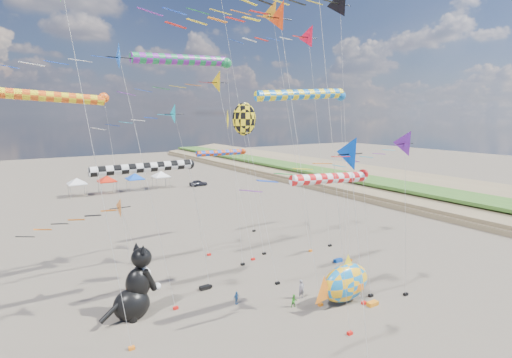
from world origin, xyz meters
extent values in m
cone|color=#601E91|center=(7.68, 4.77, 12.27)|extent=(1.86, 1.99, 2.05)
cylinder|color=#B2B2B2|center=(8.58, 4.77, 6.13)|extent=(1.83, 0.02, 12.27)
cube|color=black|center=(9.49, 4.77, 0.10)|extent=(0.36, 0.24, 0.20)
cylinder|color=#B2B2B2|center=(3.68, 18.61, 12.93)|extent=(3.10, 0.02, 25.87)
cube|color=black|center=(5.22, 18.61, 0.10)|extent=(0.36, 0.24, 0.20)
cylinder|color=#B2B2B2|center=(-12.02, 9.14, 10.44)|extent=(2.21, 0.02, 20.89)
cube|color=black|center=(-10.93, 9.14, 0.10)|extent=(0.36, 0.24, 0.20)
cone|color=black|center=(9.68, 12.46, 23.77)|extent=(2.70, 2.89, 2.98)
cylinder|color=#B2B2B2|center=(10.45, 12.46, 11.89)|extent=(1.58, 0.02, 23.77)
cube|color=black|center=(11.23, 12.46, 0.10)|extent=(0.36, 0.24, 0.20)
cone|color=yellow|center=(1.01, 17.89, 17.09)|extent=(2.08, 2.22, 2.29)
cylinder|color=#B2B2B2|center=(2.21, 17.89, 8.54)|extent=(2.43, 0.02, 17.09)
cube|color=black|center=(3.41, 17.89, 0.10)|extent=(0.36, 0.24, 0.20)
cone|color=blue|center=(-8.93, 12.52, 17.79)|extent=(1.71, 1.83, 1.88)
cylinder|color=#B2B2B2|center=(-7.84, 12.52, 8.90)|extent=(2.19, 0.02, 17.80)
cube|color=black|center=(-6.76, 12.52, 0.10)|extent=(0.36, 0.24, 0.20)
cone|color=#0543C8|center=(-2.61, -0.92, 12.47)|extent=(1.63, 1.75, 1.80)
cylinder|color=#B2B2B2|center=(-1.84, -0.92, 6.24)|extent=(1.58, 0.02, 12.48)
cylinder|color=#B2B2B2|center=(-0.40, 3.10, 11.99)|extent=(3.94, 0.02, 23.98)
cube|color=black|center=(1.56, 3.10, 0.10)|extent=(0.36, 0.24, 0.20)
cone|color=#15CBDE|center=(-2.37, 21.40, 14.28)|extent=(1.91, 2.04, 2.11)
cylinder|color=#B2B2B2|center=(-1.02, 21.40, 7.14)|extent=(2.71, 0.02, 14.28)
cube|color=black|center=(0.32, 21.40, 0.10)|extent=(0.36, 0.24, 0.20)
cone|color=orange|center=(-8.92, 17.26, 7.31)|extent=(1.62, 1.73, 1.78)
cylinder|color=#B2B2B2|center=(-8.13, 17.26, 3.65)|extent=(1.61, 0.02, 7.31)
cube|color=black|center=(-7.34, 17.26, 0.10)|extent=(0.36, 0.24, 0.20)
cone|color=red|center=(10.51, 16.83, 21.68)|extent=(2.24, 2.40, 2.48)
cylinder|color=#B2B2B2|center=(11.58, 16.83, 10.84)|extent=(2.17, 0.02, 21.69)
cube|color=black|center=(12.65, 16.83, 0.10)|extent=(0.36, 0.24, 0.20)
cone|color=#FF3E0E|center=(-0.98, 7.14, 20.31)|extent=(1.98, 2.11, 2.18)
cylinder|color=#B2B2B2|center=(0.82, 7.14, 10.15)|extent=(3.62, 0.02, 20.31)
cube|color=black|center=(2.62, 7.14, 0.10)|extent=(0.36, 0.24, 0.20)
cone|color=orange|center=(6.66, 16.68, 23.04)|extent=(2.26, 2.42, 2.50)
cylinder|color=#B2B2B2|center=(8.22, 16.68, 11.52)|extent=(3.16, 0.02, 23.04)
cube|color=black|center=(9.79, 16.68, 0.10)|extent=(0.36, 0.24, 0.20)
cylinder|color=#167E40|center=(-3.76, 17.28, 18.55)|extent=(8.23, 0.84, 0.84)
sphere|color=#167E40|center=(0.35, 17.28, 18.55)|extent=(0.88, 0.88, 0.88)
cylinder|color=#B2B2B2|center=(1.10, 17.28, 9.28)|extent=(1.52, 0.02, 18.55)
cube|color=black|center=(1.85, 17.28, 0.10)|extent=(0.36, 0.24, 0.20)
cylinder|color=blue|center=(2.46, 9.64, 15.67)|extent=(7.92, 0.75, 0.75)
sphere|color=blue|center=(6.43, 9.64, 15.67)|extent=(0.79, 0.79, 0.79)
cylinder|color=#B2B2B2|center=(7.18, 9.64, 7.84)|extent=(1.52, 0.02, 15.68)
cube|color=black|center=(7.93, 9.64, 0.10)|extent=(0.36, 0.24, 0.20)
cylinder|color=red|center=(2.22, 6.12, 9.90)|extent=(6.52, 0.73, 0.73)
sphere|color=red|center=(5.48, 6.12, 9.90)|extent=(0.77, 0.77, 0.77)
cylinder|color=#B2B2B2|center=(6.23, 6.12, 4.95)|extent=(1.52, 0.02, 9.90)
cube|color=black|center=(6.98, 6.12, 0.10)|extent=(0.36, 0.24, 0.20)
cylinder|color=black|center=(-8.13, 14.51, 10.43)|extent=(7.28, 0.71, 0.71)
sphere|color=black|center=(-4.49, 14.51, 10.43)|extent=(0.74, 0.74, 0.74)
cylinder|color=#B2B2B2|center=(-3.74, 14.51, 5.22)|extent=(1.52, 0.02, 10.44)
cube|color=black|center=(-2.99, 14.51, 0.10)|extent=(0.36, 0.24, 0.20)
cylinder|color=#C0390D|center=(4.18, 25.94, 9.92)|extent=(5.94, 0.64, 0.64)
sphere|color=#C0390D|center=(7.14, 25.94, 9.92)|extent=(0.67, 0.67, 0.67)
cylinder|color=#B2B2B2|center=(7.89, 25.94, 4.96)|extent=(1.52, 0.02, 9.92)
cube|color=black|center=(8.64, 25.94, 0.10)|extent=(0.36, 0.24, 0.20)
cylinder|color=#F35614|center=(-12.93, 20.05, 15.53)|extent=(7.23, 0.78, 0.78)
sphere|color=#F35614|center=(-9.32, 20.05, 15.53)|extent=(0.82, 0.82, 0.82)
cylinder|color=#B2B2B2|center=(-8.57, 20.05, 7.76)|extent=(1.52, 0.02, 15.53)
cube|color=black|center=(-7.82, 20.05, 0.10)|extent=(0.36, 0.24, 0.20)
ellipsoid|color=yellow|center=(0.14, 13.99, 13.85)|extent=(2.20, 0.40, 2.64)
cone|color=yellow|center=(-1.36, 13.99, 13.85)|extent=(0.12, 1.80, 1.80)
cylinder|color=#B2B2B2|center=(1.14, 12.99, 6.92)|extent=(2.03, 2.03, 13.85)
cube|color=black|center=(2.14, 11.99, 0.10)|extent=(0.36, 0.24, 0.20)
ellipsoid|color=#1375BC|center=(4.57, 6.54, 1.59)|extent=(4.59, 2.34, 2.93)
cone|color=orange|center=(2.03, 6.54, 1.59)|extent=(2.14, 0.41, 2.15)
cone|color=yellow|center=(4.76, 6.54, 3.06)|extent=(1.56, 0.31, 1.56)
cylinder|color=#B2B2B2|center=(5.66, 6.04, 0.55)|extent=(0.22, 1.04, 1.13)
cube|color=red|center=(5.57, 5.54, 0.10)|extent=(0.36, 0.24, 0.20)
imported|color=gray|center=(2.18, 8.88, 0.76)|extent=(0.56, 0.38, 1.51)
imported|color=#298D1F|center=(0.80, 8.03, 0.50)|extent=(0.56, 0.48, 1.00)
imported|color=#2E6BAE|center=(-2.56, 10.81, 0.50)|extent=(0.63, 0.41, 1.00)
cube|color=orange|center=(5.95, 5.05, 0.15)|extent=(0.90, 0.44, 0.30)
cube|color=#124AB7|center=(10.14, 12.98, 0.15)|extent=(0.90, 0.44, 0.30)
cube|color=black|center=(-3.46, 14.43, 0.15)|extent=(0.90, 0.44, 0.30)
cube|color=silver|center=(-6.00, 60.00, 2.25)|extent=(3.00, 3.00, 0.15)
pyramid|color=silver|center=(-6.00, 60.00, 3.30)|extent=(4.20, 4.20, 1.00)
cylinder|color=#999999|center=(-7.30, 58.70, 1.10)|extent=(0.08, 0.08, 2.20)
cylinder|color=#999999|center=(-4.70, 58.70, 1.10)|extent=(0.08, 0.08, 2.20)
cylinder|color=#999999|center=(-7.30, 61.30, 1.10)|extent=(0.08, 0.08, 2.20)
cylinder|color=#999999|center=(-4.70, 61.30, 1.10)|extent=(0.08, 0.08, 2.20)
cube|color=red|center=(-1.00, 60.00, 2.25)|extent=(3.00, 3.00, 0.15)
pyramid|color=red|center=(-1.00, 60.00, 3.30)|extent=(4.20, 4.20, 1.00)
cylinder|color=#999999|center=(-2.30, 58.70, 1.10)|extent=(0.08, 0.08, 2.20)
cylinder|color=#999999|center=(0.30, 58.70, 1.10)|extent=(0.08, 0.08, 2.20)
cylinder|color=#999999|center=(-2.30, 61.30, 1.10)|extent=(0.08, 0.08, 2.20)
cylinder|color=#999999|center=(0.30, 61.30, 1.10)|extent=(0.08, 0.08, 2.20)
cube|color=blue|center=(4.00, 60.00, 2.25)|extent=(3.00, 3.00, 0.15)
pyramid|color=blue|center=(4.00, 60.00, 3.30)|extent=(4.20, 4.20, 1.00)
cylinder|color=#999999|center=(2.70, 58.70, 1.10)|extent=(0.08, 0.08, 2.20)
cylinder|color=#999999|center=(5.30, 58.70, 1.10)|extent=(0.08, 0.08, 2.20)
cylinder|color=#999999|center=(2.70, 61.30, 1.10)|extent=(0.08, 0.08, 2.20)
cylinder|color=#999999|center=(5.30, 61.30, 1.10)|extent=(0.08, 0.08, 2.20)
cube|color=white|center=(9.00, 60.00, 2.25)|extent=(3.00, 3.00, 0.15)
pyramid|color=white|center=(9.00, 60.00, 3.30)|extent=(4.20, 4.20, 1.00)
cylinder|color=#999999|center=(7.70, 58.70, 1.10)|extent=(0.08, 0.08, 2.20)
cylinder|color=#999999|center=(10.30, 58.70, 1.10)|extent=(0.08, 0.08, 2.20)
cylinder|color=#999999|center=(7.70, 61.30, 1.10)|extent=(0.08, 0.08, 2.20)
cylinder|color=#999999|center=(10.30, 61.30, 1.10)|extent=(0.08, 0.08, 2.20)
imported|color=#26262D|center=(15.91, 58.00, 0.62)|extent=(3.75, 1.77, 1.24)
camera|label=1|loc=(-16.63, -13.84, 14.31)|focal=28.00mm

